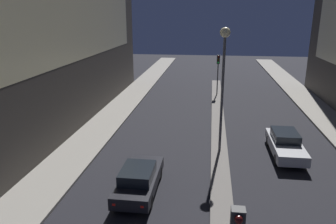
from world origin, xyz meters
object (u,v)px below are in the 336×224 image
object	(u,v)px
street_lamp	(224,62)
car_right_lane	(285,144)
car_left_lane	(139,179)
traffic_light_mid	(218,66)

from	to	relation	value
street_lamp	car_right_lane	world-z (taller)	street_lamp
car_left_lane	street_lamp	bearing A→B (deg)	53.75
traffic_light_mid	car_left_lane	bearing A→B (deg)	-101.10
car_left_lane	traffic_light_mid	bearing A→B (deg)	78.90
traffic_light_mid	car_right_lane	distance (m)	15.51
street_lamp	car_right_lane	xyz separation A→B (m)	(3.98, 0.09, -4.93)
traffic_light_mid	street_lamp	xyz separation A→B (m)	(0.00, -14.89, 2.48)
street_lamp	car_right_lane	size ratio (longest dim) A/B	1.60
street_lamp	car_left_lane	xyz separation A→B (m)	(-3.98, -5.43, -4.93)
traffic_light_mid	car_left_lane	distance (m)	20.85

